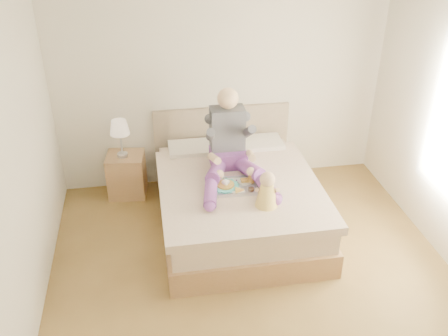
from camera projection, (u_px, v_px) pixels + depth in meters
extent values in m
cube|color=brown|center=(256.00, 285.00, 4.84)|extent=(4.00, 4.20, 0.01)
cube|color=beige|center=(221.00, 79.00, 5.96)|extent=(4.00, 0.02, 2.70)
cube|color=beige|center=(11.00, 185.00, 3.88)|extent=(0.02, 4.20, 2.70)
cube|color=olive|center=(237.00, 214.00, 5.63)|extent=(1.68, 2.13, 0.28)
cube|color=beige|center=(237.00, 194.00, 5.50)|extent=(1.60, 2.05, 0.24)
cube|color=beige|center=(240.00, 189.00, 5.29)|extent=(1.70, 1.80, 0.09)
cube|color=white|center=(195.00, 151.00, 5.99)|extent=(0.62, 0.40, 0.14)
cube|color=white|center=(257.00, 146.00, 6.10)|extent=(0.62, 0.40, 0.14)
cube|color=#82715A|center=(222.00, 143.00, 6.37)|extent=(1.70, 0.08, 1.00)
cube|color=olive|center=(127.00, 175.00, 6.13)|extent=(0.49, 0.44, 0.54)
cylinder|color=silver|center=(123.00, 155.00, 5.96)|extent=(0.12, 0.12, 0.04)
cylinder|color=silver|center=(121.00, 144.00, 5.89)|extent=(0.02, 0.02, 0.26)
cone|color=beige|center=(119.00, 127.00, 5.78)|extent=(0.23, 0.23, 0.17)
cube|color=#70378A|center=(228.00, 157.00, 5.61)|extent=(0.40, 0.31, 0.19)
cube|color=#3A3B43|center=(227.00, 129.00, 5.50)|extent=(0.38, 0.23, 0.50)
sphere|color=beige|center=(228.00, 98.00, 5.29)|extent=(0.23, 0.23, 0.23)
cylinder|color=#70378A|center=(217.00, 170.00, 5.38)|extent=(0.33, 0.56, 0.23)
cylinder|color=#70378A|center=(211.00, 192.00, 5.03)|extent=(0.21, 0.49, 0.13)
sphere|color=#70378A|center=(210.00, 206.00, 4.84)|extent=(0.11, 0.11, 0.11)
cylinder|color=#3A3B43|center=(210.00, 134.00, 5.34)|extent=(0.13, 0.32, 0.26)
cylinder|color=beige|center=(214.00, 158.00, 5.27)|extent=(0.11, 0.33, 0.17)
sphere|color=beige|center=(220.00, 174.00, 5.19)|extent=(0.09, 0.09, 0.09)
cylinder|color=#70378A|center=(247.00, 168.00, 5.43)|extent=(0.33, 0.56, 0.23)
cylinder|color=#70378A|center=(267.00, 187.00, 5.12)|extent=(0.21, 0.49, 0.13)
sphere|color=#70378A|center=(276.00, 200.00, 4.93)|extent=(0.11, 0.11, 0.11)
cylinder|color=#3A3B43|center=(248.00, 132.00, 5.40)|extent=(0.13, 0.32, 0.26)
cylinder|color=beige|center=(251.00, 156.00, 5.32)|extent=(0.11, 0.33, 0.17)
sphere|color=beige|center=(251.00, 171.00, 5.24)|extent=(0.09, 0.09, 0.09)
cube|color=silver|center=(235.00, 187.00, 5.23)|extent=(0.48, 0.38, 0.01)
cylinder|color=#3BACA8|center=(226.00, 186.00, 5.22)|extent=(0.27, 0.27, 0.02)
cylinder|color=#B7923D|center=(226.00, 185.00, 5.21)|extent=(0.18, 0.18, 0.02)
cylinder|color=silver|center=(219.00, 177.00, 5.31)|extent=(0.08, 0.08, 0.09)
torus|color=silver|center=(223.00, 177.00, 5.31)|extent=(0.02, 0.06, 0.06)
cylinder|color=#8F6646|center=(219.00, 173.00, 5.28)|extent=(0.07, 0.07, 0.01)
cylinder|color=silver|center=(245.00, 182.00, 5.30)|extent=(0.15, 0.15, 0.01)
cube|color=#B7923D|center=(245.00, 180.00, 5.30)|extent=(0.09, 0.08, 0.02)
cylinder|color=silver|center=(238.00, 191.00, 5.14)|extent=(0.15, 0.15, 0.01)
ellipsoid|color=#B01229|center=(240.00, 191.00, 5.12)|extent=(0.04, 0.03, 0.01)
cylinder|color=white|center=(251.00, 177.00, 5.27)|extent=(0.07, 0.07, 0.12)
cylinder|color=gold|center=(251.00, 178.00, 5.27)|extent=(0.07, 0.07, 0.12)
cylinder|color=white|center=(251.00, 189.00, 5.15)|extent=(0.07, 0.07, 0.04)
cylinder|color=#4F240B|center=(251.00, 189.00, 5.15)|extent=(0.06, 0.06, 0.03)
cone|color=#EDC54B|center=(267.00, 195.00, 4.89)|extent=(0.22, 0.22, 0.24)
sphere|color=beige|center=(268.00, 179.00, 4.80)|extent=(0.15, 0.15, 0.15)
cylinder|color=beige|center=(262.00, 195.00, 5.03)|extent=(0.10, 0.18, 0.06)
sphere|color=beige|center=(261.00, 191.00, 5.10)|extent=(0.05, 0.05, 0.05)
cylinder|color=beige|center=(258.00, 190.00, 4.88)|extent=(0.09, 0.13, 0.10)
cylinder|color=beige|center=(270.00, 195.00, 5.03)|extent=(0.06, 0.17, 0.06)
sphere|color=beige|center=(270.00, 191.00, 5.10)|extent=(0.05, 0.05, 0.05)
cylinder|color=beige|center=(276.00, 190.00, 4.87)|extent=(0.05, 0.13, 0.10)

